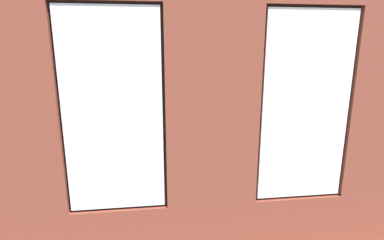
% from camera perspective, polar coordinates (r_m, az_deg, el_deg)
% --- Properties ---
extents(ground_plane, '(6.96, 5.91, 0.10)m').
position_cam_1_polar(ground_plane, '(6.27, -0.98, -10.14)').
color(ground_plane, '#99663D').
extents(brick_wall_with_windows, '(6.36, 0.30, 3.37)m').
position_cam_1_polar(brick_wall_with_windows, '(3.30, 3.90, -0.91)').
color(brick_wall_with_windows, brown).
rests_on(brick_wall_with_windows, ground_plane).
extents(white_wall_right, '(0.10, 4.91, 3.37)m').
position_cam_1_polar(white_wall_right, '(6.10, -31.58, 4.13)').
color(white_wall_right, silver).
rests_on(white_wall_right, ground_plane).
extents(couch_by_window, '(1.74, 0.87, 0.80)m').
position_cam_1_polar(couch_by_window, '(4.35, -4.24, -15.99)').
color(couch_by_window, black).
rests_on(couch_by_window, ground_plane).
extents(couch_left, '(0.91, 1.85, 0.80)m').
position_cam_1_polar(couch_left, '(6.36, 22.65, -7.20)').
color(couch_left, black).
rests_on(couch_left, ground_plane).
extents(coffee_table, '(1.38, 0.81, 0.40)m').
position_cam_1_polar(coffee_table, '(5.88, 1.11, -7.56)').
color(coffee_table, tan).
rests_on(coffee_table, ground_plane).
extents(cup_ceramic, '(0.08, 0.08, 0.09)m').
position_cam_1_polar(cup_ceramic, '(5.92, -0.70, -6.45)').
color(cup_ceramic, '#B23D38').
rests_on(cup_ceramic, coffee_table).
extents(candle_jar, '(0.08, 0.08, 0.09)m').
position_cam_1_polar(candle_jar, '(6.04, 4.49, -6.06)').
color(candle_jar, '#B7333D').
rests_on(candle_jar, coffee_table).
extents(table_plant_small, '(0.15, 0.15, 0.23)m').
position_cam_1_polar(table_plant_small, '(5.72, 2.32, -6.33)').
color(table_plant_small, brown).
rests_on(table_plant_small, coffee_table).
extents(remote_gray, '(0.16, 0.15, 0.02)m').
position_cam_1_polar(remote_gray, '(5.86, 1.11, -7.03)').
color(remote_gray, '#59595B').
rests_on(remote_gray, coffee_table).
extents(remote_black, '(0.11, 0.18, 0.02)m').
position_cam_1_polar(remote_black, '(5.70, -2.87, -7.63)').
color(remote_black, black).
rests_on(remote_black, coffee_table).
extents(media_console, '(0.96, 0.42, 0.58)m').
position_cam_1_polar(media_console, '(6.26, -27.72, -8.47)').
color(media_console, black).
rests_on(media_console, ground_plane).
extents(tv_flatscreen, '(1.21, 0.20, 0.79)m').
position_cam_1_polar(tv_flatscreen, '(6.06, -28.42, -2.37)').
color(tv_flatscreen, black).
rests_on(tv_flatscreen, media_console).
extents(papasan_chair, '(1.19, 1.19, 0.73)m').
position_cam_1_polar(papasan_chair, '(7.48, -5.23, -2.10)').
color(papasan_chair, olive).
rests_on(papasan_chair, ground_plane).
extents(potted_plant_between_couches, '(0.44, 0.44, 0.83)m').
position_cam_1_polar(potted_plant_between_couches, '(4.55, 12.91, -12.15)').
color(potted_plant_between_couches, '#47423D').
rests_on(potted_plant_between_couches, ground_plane).
extents(potted_plant_corner_far_left, '(0.90, 0.96, 1.46)m').
position_cam_1_polar(potted_plant_corner_far_left, '(5.19, 32.43, -7.45)').
color(potted_plant_corner_far_left, '#9E5638').
rests_on(potted_plant_corner_far_left, ground_plane).
extents(potted_plant_foreground_right, '(0.86, 0.76, 1.00)m').
position_cam_1_polar(potted_plant_foreground_right, '(8.07, -20.73, -0.59)').
color(potted_plant_foreground_right, '#47423D').
rests_on(potted_plant_foreground_right, ground_plane).
extents(potted_plant_near_tv, '(0.61, 0.61, 0.98)m').
position_cam_1_polar(potted_plant_near_tv, '(5.14, -25.85, -8.81)').
color(potted_plant_near_tv, gray).
rests_on(potted_plant_near_tv, ground_plane).
extents(potted_plant_mid_room_small, '(0.33, 0.33, 0.48)m').
position_cam_1_polar(potted_plant_mid_room_small, '(7.25, 3.50, -3.76)').
color(potted_plant_mid_room_small, gray).
rests_on(potted_plant_mid_room_small, ground_plane).
extents(potted_plant_beside_window_right, '(1.02, 1.11, 1.47)m').
position_cam_1_polar(potted_plant_beside_window_right, '(4.29, -28.33, -9.43)').
color(potted_plant_beside_window_right, brown).
rests_on(potted_plant_beside_window_right, ground_plane).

